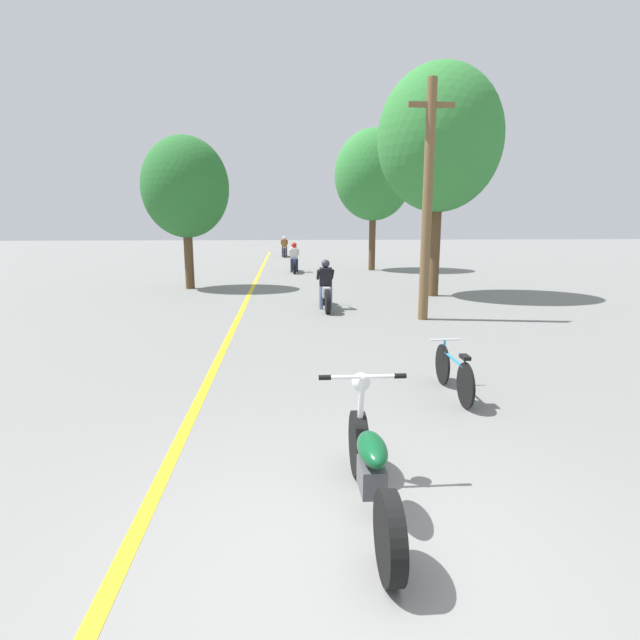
{
  "coord_description": "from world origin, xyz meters",
  "views": [
    {
      "loc": [
        -0.47,
        -3.21,
        2.47
      ],
      "look_at": [
        0.07,
        4.56,
        0.9
      ],
      "focal_mm": 28.0,
      "sensor_mm": 36.0,
      "label": 1
    }
  ],
  "objects_px": {
    "roadside_tree_right_far": "(373,175)",
    "motorcycle_rider_mid": "(294,261)",
    "motorcycle_rider_lead": "(326,290)",
    "motorcycle_foreground": "(371,469)",
    "utility_pole": "(427,200)",
    "roadside_tree_left": "(185,188)",
    "roadside_tree_right_near": "(440,139)",
    "motorcycle_rider_far": "(284,249)",
    "bicycle_parked": "(454,372)"
  },
  "relations": [
    {
      "from": "motorcycle_rider_far",
      "to": "utility_pole",
      "type": "bearing_deg",
      "value": -80.97
    },
    {
      "from": "motorcycle_rider_lead",
      "to": "motorcycle_rider_mid",
      "type": "distance_m",
      "value": 10.15
    },
    {
      "from": "utility_pole",
      "to": "roadside_tree_right_near",
      "type": "height_order",
      "value": "roadside_tree_right_near"
    },
    {
      "from": "utility_pole",
      "to": "motorcycle_foreground",
      "type": "distance_m",
      "value": 9.15
    },
    {
      "from": "bicycle_parked",
      "to": "motorcycle_rider_far",
      "type": "bearing_deg",
      "value": 95.03
    },
    {
      "from": "roadside_tree_right_near",
      "to": "motorcycle_rider_far",
      "type": "bearing_deg",
      "value": 105.18
    },
    {
      "from": "roadside_tree_right_near",
      "to": "bicycle_parked",
      "type": "relative_size",
      "value": 4.48
    },
    {
      "from": "motorcycle_rider_mid",
      "to": "motorcycle_foreground",
      "type": "bearing_deg",
      "value": -89.24
    },
    {
      "from": "roadside_tree_right_far",
      "to": "motorcycle_rider_mid",
      "type": "bearing_deg",
      "value": -168.15
    },
    {
      "from": "motorcycle_rider_lead",
      "to": "motorcycle_rider_far",
      "type": "bearing_deg",
      "value": 93.29
    },
    {
      "from": "utility_pole",
      "to": "roadside_tree_right_far",
      "type": "relative_size",
      "value": 0.84
    },
    {
      "from": "motorcycle_foreground",
      "to": "motorcycle_rider_far",
      "type": "height_order",
      "value": "motorcycle_rider_far"
    },
    {
      "from": "utility_pole",
      "to": "motorcycle_rider_mid",
      "type": "relative_size",
      "value": 2.7
    },
    {
      "from": "roadside_tree_right_far",
      "to": "roadside_tree_left",
      "type": "xyz_separation_m",
      "value": [
        -7.8,
        -6.35,
        -1.0
      ]
    },
    {
      "from": "roadside_tree_right_near",
      "to": "roadside_tree_right_far",
      "type": "relative_size",
      "value": 1.06
    },
    {
      "from": "bicycle_parked",
      "to": "roadside_tree_right_near",
      "type": "bearing_deg",
      "value": 75.11
    },
    {
      "from": "utility_pole",
      "to": "roadside_tree_left",
      "type": "relative_size",
      "value": 1.06
    },
    {
      "from": "utility_pole",
      "to": "bicycle_parked",
      "type": "xyz_separation_m",
      "value": [
        -1.08,
        -5.51,
        -2.6
      ]
    },
    {
      "from": "roadside_tree_right_near",
      "to": "roadside_tree_left",
      "type": "distance_m",
      "value": 8.79
    },
    {
      "from": "motorcycle_foreground",
      "to": "utility_pole",
      "type": "bearing_deg",
      "value": 71.74
    },
    {
      "from": "roadside_tree_left",
      "to": "motorcycle_rider_lead",
      "type": "bearing_deg",
      "value": -44.94
    },
    {
      "from": "roadside_tree_left",
      "to": "motorcycle_rider_mid",
      "type": "distance_m",
      "value": 7.42
    },
    {
      "from": "utility_pole",
      "to": "roadside_tree_right_far",
      "type": "height_order",
      "value": "roadside_tree_right_far"
    },
    {
      "from": "roadside_tree_right_near",
      "to": "motorcycle_rider_mid",
      "type": "height_order",
      "value": "roadside_tree_right_near"
    },
    {
      "from": "roadside_tree_right_near",
      "to": "roadside_tree_left",
      "type": "height_order",
      "value": "roadside_tree_right_near"
    },
    {
      "from": "roadside_tree_right_far",
      "to": "motorcycle_foreground",
      "type": "xyz_separation_m",
      "value": [
        -3.62,
        -20.96,
        -4.16
      ]
    },
    {
      "from": "motorcycle_rider_far",
      "to": "motorcycle_rider_lead",
      "type": "bearing_deg",
      "value": -86.71
    },
    {
      "from": "utility_pole",
      "to": "roadside_tree_left",
      "type": "xyz_separation_m",
      "value": [
        -6.94,
        6.26,
        0.64
      ]
    },
    {
      "from": "roadside_tree_right_near",
      "to": "roadside_tree_left",
      "type": "xyz_separation_m",
      "value": [
        -8.35,
        2.36,
        -1.36
      ]
    },
    {
      "from": "roadside_tree_right_near",
      "to": "roadside_tree_left",
      "type": "relative_size",
      "value": 1.34
    },
    {
      "from": "roadside_tree_right_far",
      "to": "motorcycle_rider_far",
      "type": "relative_size",
      "value": 3.28
    },
    {
      "from": "motorcycle_foreground",
      "to": "bicycle_parked",
      "type": "height_order",
      "value": "motorcycle_foreground"
    },
    {
      "from": "motorcycle_rider_far",
      "to": "roadside_tree_right_far",
      "type": "bearing_deg",
      "value": -65.15
    },
    {
      "from": "roadside_tree_right_near",
      "to": "motorcycle_rider_mid",
      "type": "relative_size",
      "value": 3.41
    },
    {
      "from": "roadside_tree_right_far",
      "to": "motorcycle_rider_mid",
      "type": "relative_size",
      "value": 3.21
    },
    {
      "from": "motorcycle_foreground",
      "to": "motorcycle_rider_lead",
      "type": "height_order",
      "value": "motorcycle_rider_lead"
    },
    {
      "from": "motorcycle_rider_mid",
      "to": "motorcycle_rider_far",
      "type": "relative_size",
      "value": 1.02
    },
    {
      "from": "motorcycle_rider_lead",
      "to": "motorcycle_foreground",
      "type": "bearing_deg",
      "value": -92.43
    },
    {
      "from": "motorcycle_rider_mid",
      "to": "utility_pole",
      "type": "bearing_deg",
      "value": -75.61
    },
    {
      "from": "roadside_tree_left",
      "to": "motorcycle_rider_mid",
      "type": "relative_size",
      "value": 2.54
    },
    {
      "from": "roadside_tree_left",
      "to": "motorcycle_rider_far",
      "type": "bearing_deg",
      "value": 77.73
    },
    {
      "from": "utility_pole",
      "to": "roadside_tree_right_near",
      "type": "xyz_separation_m",
      "value": [
        1.42,
        3.89,
        2.0
      ]
    },
    {
      "from": "roadside_tree_right_far",
      "to": "motorcycle_rider_lead",
      "type": "distance_m",
      "value": 12.1
    },
    {
      "from": "utility_pole",
      "to": "motorcycle_rider_far",
      "type": "distance_m",
      "value": 22.44
    },
    {
      "from": "utility_pole",
      "to": "motorcycle_rider_lead",
      "type": "bearing_deg",
      "value": 144.47
    },
    {
      "from": "motorcycle_foreground",
      "to": "bicycle_parked",
      "type": "xyz_separation_m",
      "value": [
        1.68,
        2.85,
        -0.08
      ]
    },
    {
      "from": "roadside_tree_right_far",
      "to": "motorcycle_foreground",
      "type": "bearing_deg",
      "value": -99.8
    },
    {
      "from": "motorcycle_rider_mid",
      "to": "bicycle_parked",
      "type": "relative_size",
      "value": 1.31
    },
    {
      "from": "roadside_tree_right_far",
      "to": "motorcycle_foreground",
      "type": "relative_size",
      "value": 3.2
    },
    {
      "from": "motorcycle_rider_lead",
      "to": "motorcycle_rider_mid",
      "type": "relative_size",
      "value": 1.02
    }
  ]
}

